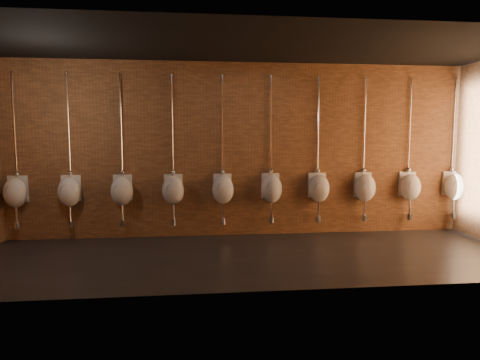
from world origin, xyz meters
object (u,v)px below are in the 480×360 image
object	(u,v)px
urinal_2	(122,190)
urinal_7	(365,187)
urinal_3	(173,190)
urinal_6	(319,188)
urinal_9	(454,186)
urinal_0	(15,192)
urinal_5	(271,188)
urinal_1	(69,191)
urinal_4	(223,189)
urinal_8	(410,186)

from	to	relation	value
urinal_2	urinal_7	xyz separation A→B (m)	(4.52, 0.00, 0.00)
urinal_3	urinal_6	world-z (taller)	same
urinal_9	urinal_0	bearing A→B (deg)	180.00
urinal_5	urinal_9	xyz separation A→B (m)	(3.61, 0.00, 0.00)
urinal_1	urinal_4	world-z (taller)	same
urinal_0	urinal_1	distance (m)	0.90
urinal_4	urinal_5	xyz separation A→B (m)	(0.90, 0.00, 0.00)
urinal_3	urinal_7	distance (m)	3.61
urinal_6	urinal_8	xyz separation A→B (m)	(1.81, 0.00, 0.00)
urinal_2	urinal_4	world-z (taller)	same
urinal_4	urinal_7	size ratio (longest dim) A/B	1.00
urinal_4	urinal_9	xyz separation A→B (m)	(4.52, 0.00, 0.00)
urinal_4	urinal_5	size ratio (longest dim) A/B	1.00
urinal_0	urinal_5	size ratio (longest dim) A/B	1.00
urinal_1	urinal_6	distance (m)	4.52
urinal_4	urinal_8	distance (m)	3.61
urinal_4	urinal_9	distance (m)	4.52
urinal_0	urinal_8	world-z (taller)	same
urinal_8	urinal_0	bearing A→B (deg)	180.00
urinal_5	urinal_9	bearing A→B (deg)	0.00
urinal_0	urinal_2	world-z (taller)	same
urinal_5	urinal_3	bearing A→B (deg)	180.00
urinal_0	urinal_1	xyz separation A→B (m)	(0.90, 0.00, 0.00)
urinal_5	urinal_6	size ratio (longest dim) A/B	1.00
urinal_5	urinal_7	bearing A→B (deg)	0.00
urinal_2	urinal_8	size ratio (longest dim) A/B	1.00
urinal_3	urinal_8	distance (m)	4.52
urinal_2	urinal_7	distance (m)	4.52
urinal_0	urinal_8	distance (m)	7.23
urinal_3	urinal_9	xyz separation A→B (m)	(5.42, 0.00, 0.00)
urinal_1	urinal_9	size ratio (longest dim) A/B	1.00
urinal_3	urinal_8	bearing A→B (deg)	0.00
urinal_2	urinal_9	world-z (taller)	same
urinal_3	urinal_5	xyz separation A→B (m)	(1.81, 0.00, 0.00)
urinal_1	urinal_5	xyz separation A→B (m)	(3.61, 0.00, 0.00)
urinal_5	urinal_8	distance (m)	2.71
urinal_1	urinal_4	xyz separation A→B (m)	(2.71, 0.00, 0.00)
urinal_6	urinal_9	bearing A→B (deg)	0.00
urinal_5	urinal_1	bearing A→B (deg)	180.00
urinal_3	urinal_5	world-z (taller)	same
urinal_3	urinal_4	xyz separation A→B (m)	(0.90, 0.00, 0.00)
urinal_2	urinal_6	world-z (taller)	same
urinal_4	urinal_6	world-z (taller)	same
urinal_4	urinal_7	distance (m)	2.71
urinal_3	urinal_7	world-z (taller)	same
urinal_3	urinal_8	size ratio (longest dim) A/B	1.00
urinal_5	urinal_2	bearing A→B (deg)	180.00
urinal_4	urinal_1	bearing A→B (deg)	180.00
urinal_1	urinal_9	world-z (taller)	same
urinal_3	urinal_7	xyz separation A→B (m)	(3.61, 0.00, 0.00)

